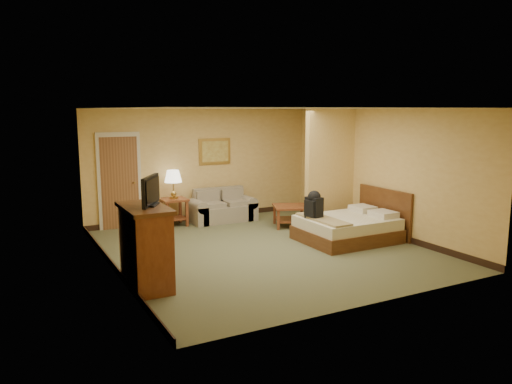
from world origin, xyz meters
TOP-DOWN VIEW (x-y plane):
  - floor at (0.00, 0.00)m, footprint 6.00×6.00m
  - ceiling at (0.00, 0.00)m, footprint 6.00×6.00m
  - back_wall at (0.00, 3.00)m, footprint 5.50×0.02m
  - left_wall at (-2.75, 0.00)m, footprint 0.02×6.00m
  - right_wall at (2.75, 0.00)m, footprint 0.02×6.00m
  - partition at (2.15, 0.93)m, footprint 1.20×0.15m
  - door at (-1.95, 2.96)m, footprint 0.94×0.16m
  - baseboard at (0.00, 2.99)m, footprint 5.50×0.02m
  - loveseat at (0.31, 2.57)m, footprint 1.51×0.70m
  - side_table at (-0.84, 2.65)m, footprint 0.56×0.56m
  - table_lamp at (-0.84, 2.65)m, footprint 0.39×0.39m
  - coffee_table at (1.42, 1.35)m, footprint 0.95×0.95m
  - wall_picture at (0.31, 2.97)m, footprint 0.80×0.04m
  - dresser at (-2.48, -0.94)m, footprint 0.60×1.13m
  - tv at (-2.38, -0.94)m, footprint 0.42×0.62m
  - bed at (1.83, -0.23)m, footprint 1.88×1.51m
  - backpack at (1.10, -0.03)m, footprint 0.27×0.35m

SIDE VIEW (x-z plane):
  - floor at x=0.00m, z-range 0.00..0.00m
  - baseboard at x=0.00m, z-range 0.00..0.12m
  - loveseat at x=0.31m, z-range -0.13..0.63m
  - bed at x=1.83m, z-range -0.22..0.76m
  - coffee_table at x=1.42m, z-range 0.10..0.57m
  - side_table at x=-0.84m, z-range 0.10..0.71m
  - dresser at x=-2.48m, z-range 0.01..1.21m
  - backpack at x=1.10m, z-range 0.49..1.05m
  - door at x=-1.95m, z-range -0.02..2.08m
  - table_lamp at x=-0.84m, z-range 0.78..1.42m
  - back_wall at x=0.00m, z-range 0.00..2.60m
  - left_wall at x=-2.75m, z-range 0.00..2.60m
  - right_wall at x=2.75m, z-range 0.00..2.60m
  - partition at x=2.15m, z-range 0.00..2.60m
  - tv at x=-2.38m, z-range 1.20..1.63m
  - wall_picture at x=0.31m, z-range 1.29..1.91m
  - ceiling at x=0.00m, z-range 2.60..2.60m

